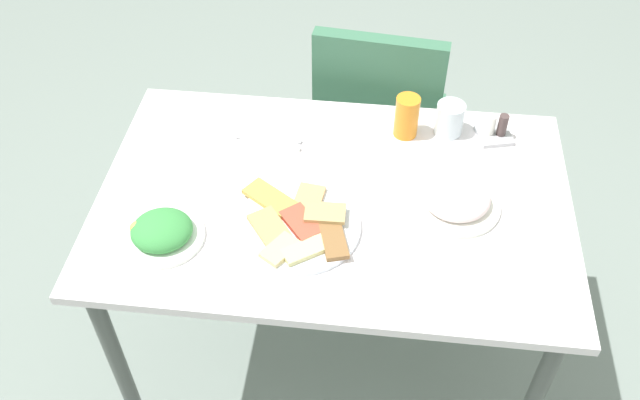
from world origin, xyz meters
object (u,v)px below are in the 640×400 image
Objects in this scene: soda_can at (407,117)px; fork at (268,142)px; salad_plate_greens at (457,200)px; paper_napkin at (269,139)px; condiment_caddy at (495,131)px; spoon at (270,134)px; dining_chair at (379,122)px; dining_table at (334,220)px; drinking_glass at (450,119)px; salad_plate_rice at (162,232)px; pide_platter at (297,225)px.

soda_can is 0.39m from fork.
paper_napkin is (-0.51, 0.20, -0.02)m from salad_plate_greens.
condiment_caddy reaches higher than fork.
soda_can is at bearing 21.64° from spoon.
condiment_caddy is (0.11, 0.28, 0.00)m from salad_plate_greens.
dining_chair is 4.20× the size of salad_plate_greens.
dining_table is at bearing -99.10° from dining_chair.
spoon is at bearing 90.00° from paper_napkin.
fork is 1.73× the size of condiment_caddy.
dining_table is at bearing -32.98° from spoon.
dining_chair reaches higher than fork.
drinking_glass is 0.50m from paper_napkin.
condiment_caddy is at bearing 3.12° from soda_can.
dining_table is at bearing -30.78° from fork.
condiment_caddy reaches higher than paper_napkin.
drinking_glass is at bearing 10.35° from paper_napkin.
salad_plate_rice is at bearing -141.54° from soda_can.
condiment_caddy is (0.81, 0.46, 0.00)m from salad_plate_rice.
soda_can is 1.11× the size of condiment_caddy.
salad_plate_greens is 1.18× the size of fork.
salad_plate_rice is (-0.70, -0.19, -0.00)m from salad_plate_greens.
pide_platter is at bearing -68.64° from paper_napkin.
dining_chair is 0.56m from paper_napkin.
salad_plate_greens is 0.55m from spoon.
salad_plate_rice is at bearing -116.92° from paper_napkin.
dining_table is 12.94× the size of drinking_glass.
dining_chair is 0.46m from soda_can.
spoon is (0.00, 0.04, 0.00)m from fork.
spoon is at bearing 157.03° from salad_plate_greens.
soda_can is 0.25m from condiment_caddy.
spoon is (-0.51, 0.22, -0.02)m from salad_plate_greens.
drinking_glass is at bearing 93.13° from salad_plate_greens.
soda_can reaches higher than pide_platter.
drinking_glass is at bearing 44.65° from dining_table.
fork is at bearing -90.00° from paper_napkin.
pide_platter is at bearing -56.52° from fork.
condiment_caddy is (0.25, 0.01, -0.04)m from soda_can.
paper_napkin is (-0.49, -0.09, -0.04)m from drinking_glass.
pide_platter is 0.36m from spoon.
salad_plate_greens reaches higher than pide_platter.
drinking_glass reaches higher than dining_table.
salad_plate_greens is at bearing -8.98° from spoon.
drinking_glass reaches higher than spoon.
fork is at bearing -76.02° from spoon.
spoon is at bearing -172.35° from soda_can.
paper_napkin is (-0.30, -0.40, 0.24)m from dining_chair.
salad_plate_greens is at bearing 14.82° from salad_plate_rice.
salad_plate_greens is 0.55m from paper_napkin.
dining_chair is 4.67× the size of salad_plate_rice.
spoon reaches higher than dining_table.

